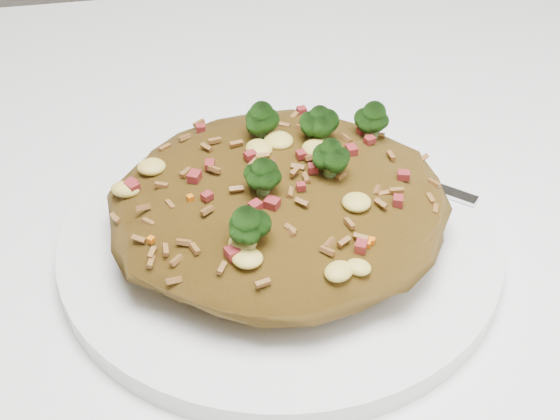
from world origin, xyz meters
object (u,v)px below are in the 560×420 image
Objects in this scene: fried_rice at (281,192)px; fork at (367,164)px; dining_table at (130,420)px; plate at (280,239)px.

fried_rice is 1.46× the size of fork.
dining_table is 4.75× the size of plate.
fried_rice is at bearing 28.89° from plate.
plate is at bearing 20.70° from dining_table.
fork is at bearing 37.80° from fried_rice.
fried_rice reaches higher than fork.
dining_table is at bearing -159.26° from fried_rice.
fried_rice is (0.10, 0.04, 0.13)m from dining_table.
dining_table is 0.14m from plate.
fried_rice is 0.09m from fork.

